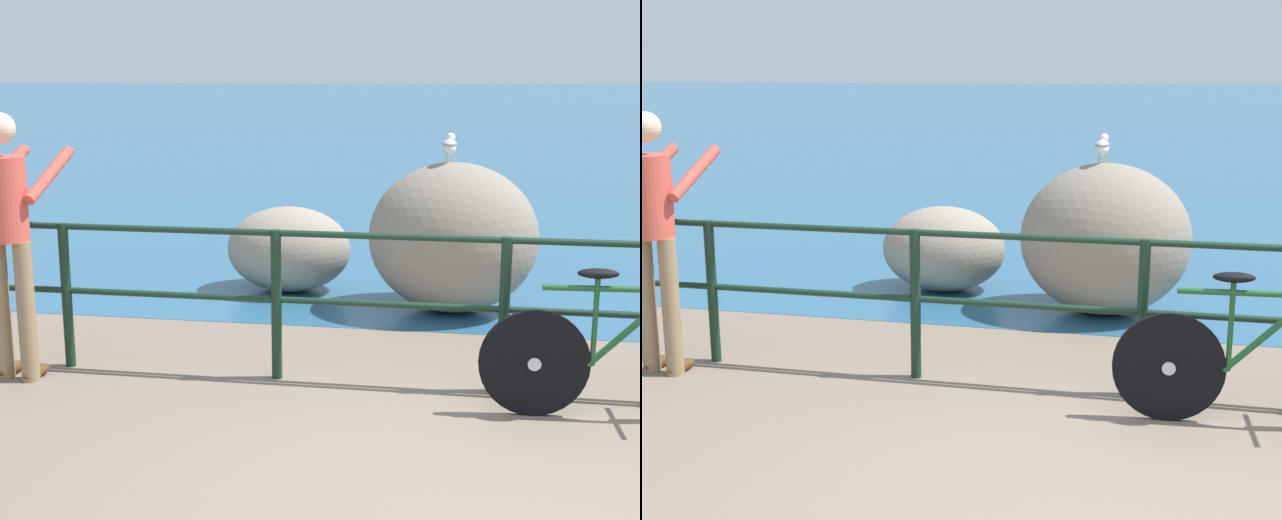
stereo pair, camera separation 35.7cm
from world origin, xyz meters
TOP-DOWN VIEW (x-y plane):
  - ground_plane at (0.00, 20.00)m, footprint 120.00×120.00m
  - sea_surface at (0.00, 47.95)m, footprint 120.00×90.00m
  - promenade_railing at (0.00, 1.73)m, footprint 8.98×0.07m
  - bicycle at (0.70, 1.38)m, footprint 1.70×0.48m
  - person_at_railing at (-3.20, 1.45)m, footprint 0.51×0.66m
  - breakwater_boulder_main at (-0.37, 3.62)m, footprint 1.43×1.23m
  - breakwater_boulder_left at (-1.88, 4.07)m, footprint 1.15×0.92m
  - seagull at (-0.42, 3.64)m, footprint 0.13×0.34m

SIDE VIEW (x-z plane):
  - ground_plane at x=0.00m, z-range -0.10..0.00m
  - sea_surface at x=0.00m, z-range 0.00..0.01m
  - bicycle at x=0.70m, z-range -0.07..0.85m
  - breakwater_boulder_left at x=-1.88m, z-range 0.00..0.79m
  - breakwater_boulder_main at x=-0.37m, z-range 0.00..1.28m
  - promenade_railing at x=0.00m, z-range 0.13..1.15m
  - person_at_railing at x=-3.20m, z-range 0.10..1.88m
  - seagull at x=-0.42m, z-range 1.30..1.53m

